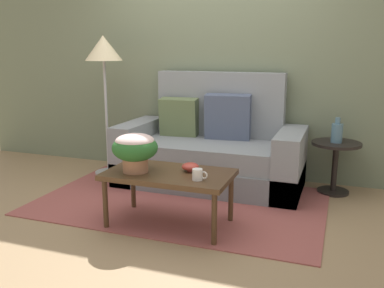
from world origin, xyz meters
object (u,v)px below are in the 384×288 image
object	(u,v)px
coffee_table	(169,177)
coffee_mug	(198,175)
side_table	(335,158)
potted_plant	(135,148)
table_vase	(337,132)
floor_lamp	(104,58)
snack_bowl	(190,167)
couch	(211,152)

from	to	relation	value
coffee_table	coffee_mug	bearing A→B (deg)	-22.71
coffee_table	side_table	xyz separation A→B (m)	(1.25, 1.30, -0.05)
potted_plant	table_vase	bearing A→B (deg)	42.24
floor_lamp	coffee_mug	bearing A→B (deg)	-38.79
potted_plant	snack_bowl	size ratio (longest dim) A/B	2.61
floor_lamp	table_vase	size ratio (longest dim) A/B	6.31
floor_lamp	snack_bowl	xyz separation A→B (m)	(1.39, -1.02, -0.84)
side_table	snack_bowl	size ratio (longest dim) A/B	3.72
couch	potted_plant	world-z (taller)	couch
couch	snack_bowl	size ratio (longest dim) A/B	13.59
couch	side_table	distance (m)	1.26
floor_lamp	snack_bowl	distance (m)	1.92
potted_plant	coffee_mug	xyz separation A→B (m)	(0.55, -0.04, -0.15)
coffee_table	floor_lamp	world-z (taller)	floor_lamp
couch	table_vase	xyz separation A→B (m)	(1.25, 0.12, 0.28)
side_table	snack_bowl	distance (m)	1.64
floor_lamp	potted_plant	bearing A→B (deg)	-50.52
coffee_table	snack_bowl	xyz separation A→B (m)	(0.15, 0.08, 0.08)
coffee_table	table_vase	distance (m)	1.80
potted_plant	table_vase	xyz separation A→B (m)	(1.50, 1.36, -0.03)
couch	coffee_table	xyz separation A→B (m)	(0.01, -1.16, 0.06)
coffee_table	coffee_mug	distance (m)	0.32
coffee_mug	coffee_table	bearing A→B (deg)	157.29
coffee_mug	couch	bearing A→B (deg)	102.98
table_vase	floor_lamp	bearing A→B (deg)	-175.85
side_table	coffee_mug	world-z (taller)	coffee_mug
potted_plant	table_vase	size ratio (longest dim) A/B	1.48
couch	snack_bowl	bearing A→B (deg)	-81.52
floor_lamp	table_vase	distance (m)	2.58
side_table	floor_lamp	distance (m)	2.67
side_table	coffee_mug	xyz separation A→B (m)	(-0.96, -1.42, 0.13)
coffee_table	potted_plant	size ratio (longest dim) A/B	2.76
couch	coffee_table	distance (m)	1.16
couch	floor_lamp	bearing A→B (deg)	-177.19
coffee_table	potted_plant	world-z (taller)	potted_plant
floor_lamp	coffee_mug	size ratio (longest dim) A/B	12.94
couch	table_vase	size ratio (longest dim) A/B	7.71
coffee_table	table_vase	bearing A→B (deg)	45.88
coffee_mug	snack_bowl	bearing A→B (deg)	123.69
coffee_table	couch	bearing A→B (deg)	90.37
side_table	coffee_mug	bearing A→B (deg)	-124.08
coffee_table	side_table	size ratio (longest dim) A/B	1.94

